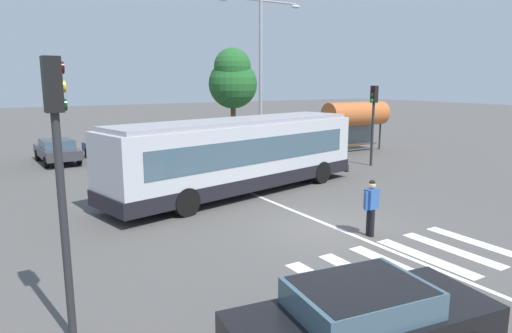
% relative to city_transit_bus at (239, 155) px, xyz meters
% --- Properties ---
extents(ground_plane, '(160.00, 160.00, 0.00)m').
position_rel_city_transit_bus_xyz_m(ground_plane, '(0.15, -5.42, -1.59)').
color(ground_plane, '#514F4C').
extents(city_transit_bus, '(12.05, 5.00, 3.06)m').
position_rel_city_transit_bus_xyz_m(city_transit_bus, '(0.00, 0.00, 0.00)').
color(city_transit_bus, black).
rests_on(city_transit_bus, ground_plane).
extents(pedestrian_crossing_street, '(0.58, 0.31, 1.72)m').
position_rel_city_transit_bus_xyz_m(pedestrian_crossing_street, '(0.74, -6.63, -0.62)').
color(pedestrian_crossing_street, black).
rests_on(pedestrian_crossing_street, ground_plane).
extents(foreground_sedan, '(4.70, 2.41, 1.35)m').
position_rel_city_transit_bus_xyz_m(foreground_sedan, '(-3.86, -10.96, -0.82)').
color(foreground_sedan, black).
rests_on(foreground_sedan, ground_plane).
extents(parked_car_charcoal, '(2.03, 4.58, 1.35)m').
position_rel_city_transit_bus_xyz_m(parked_car_charcoal, '(-5.36, 11.52, -0.82)').
color(parked_car_charcoal, black).
rests_on(parked_car_charcoal, ground_plane).
extents(parked_car_blue, '(2.33, 4.68, 1.35)m').
position_rel_city_transit_bus_xyz_m(parked_car_blue, '(-2.60, 10.81, -0.82)').
color(parked_car_blue, black).
rests_on(parked_car_blue, ground_plane).
extents(parked_car_red, '(2.24, 4.65, 1.35)m').
position_rel_city_transit_bus_xyz_m(parked_car_red, '(0.04, 11.32, -0.82)').
color(parked_car_red, black).
rests_on(parked_car_red, ground_plane).
extents(parked_car_black, '(2.18, 4.63, 1.35)m').
position_rel_city_transit_bus_xyz_m(parked_car_black, '(2.54, 11.11, -0.82)').
color(parked_car_black, black).
rests_on(parked_car_black, ground_plane).
extents(traffic_light_near_corner, '(0.33, 0.32, 4.95)m').
position_rel_city_transit_bus_xyz_m(traffic_light_near_corner, '(-7.82, -7.78, 1.72)').
color(traffic_light_near_corner, '#28282B').
rests_on(traffic_light_near_corner, ground_plane).
extents(traffic_light_far_corner, '(0.33, 0.32, 4.33)m').
position_rel_city_transit_bus_xyz_m(traffic_light_far_corner, '(9.23, 1.67, 1.34)').
color(traffic_light_far_corner, '#28282B').
rests_on(traffic_light_far_corner, ground_plane).
extents(bus_stop_shelter, '(4.70, 1.54, 3.25)m').
position_rel_city_transit_bus_xyz_m(bus_stop_shelter, '(11.95, 5.81, 0.83)').
color(bus_stop_shelter, '#28282B').
rests_on(bus_stop_shelter, ground_plane).
extents(twin_arm_street_lamp, '(5.37, 0.32, 9.08)m').
position_rel_city_transit_bus_xyz_m(twin_arm_street_lamp, '(4.91, 6.22, 4.05)').
color(twin_arm_street_lamp, '#939399').
rests_on(twin_arm_street_lamp, ground_plane).
extents(background_tree_right, '(3.33, 3.33, 6.79)m').
position_rel_city_transit_bus_xyz_m(background_tree_right, '(6.08, 11.69, 3.10)').
color(background_tree_right, brown).
rests_on(background_tree_right, ground_plane).
extents(crosswalk_painted_stripes, '(5.84, 3.03, 0.01)m').
position_rel_city_transit_bus_xyz_m(crosswalk_painted_stripes, '(0.23, -8.61, -1.58)').
color(crosswalk_painted_stripes, silver).
rests_on(crosswalk_painted_stripes, ground_plane).
extents(lane_center_line, '(0.16, 24.00, 0.01)m').
position_rel_city_transit_bus_xyz_m(lane_center_line, '(0.37, -3.42, -1.59)').
color(lane_center_line, silver).
rests_on(lane_center_line, ground_plane).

